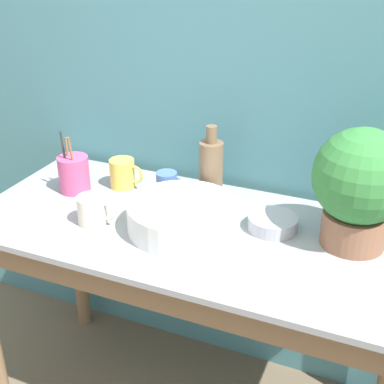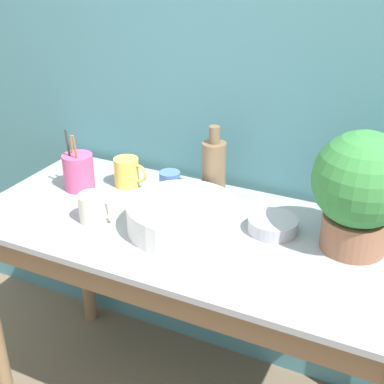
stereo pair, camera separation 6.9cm
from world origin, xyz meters
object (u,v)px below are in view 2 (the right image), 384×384
potted_plant (361,188)px  utensil_cup (78,171)px  bottle_tall (214,169)px  mug_blue (170,183)px  bowl_wash_large (183,216)px  bowl_small_steel (273,225)px  mug_yellow (127,172)px  mug_cream (94,208)px

potted_plant → utensil_cup: bearing=-178.6°
potted_plant → bottle_tall: potted_plant is taller
potted_plant → mug_blue: (-0.64, 0.08, -0.15)m
bowl_wash_large → bowl_small_steel: (0.26, 0.11, -0.02)m
mug_yellow → mug_cream: (0.04, -0.26, -0.01)m
bottle_tall → mug_cream: (-0.28, -0.30, -0.06)m
mug_cream → mug_blue: mug_cream is taller
mug_blue → bottle_tall: bearing=12.2°
bottle_tall → bowl_small_steel: size_ratio=1.71×
bottle_tall → mug_yellow: (-0.32, -0.04, -0.06)m
potted_plant → bottle_tall: size_ratio=1.37×
mug_blue → utensil_cup: 0.33m
bowl_wash_large → utensil_cup: bearing=168.4°
potted_plant → bowl_small_steel: bearing=-177.6°
bottle_tall → mug_blue: 0.17m
potted_plant → mug_cream: size_ratio=2.78×
bottle_tall → potted_plant: bearing=-12.9°
mug_blue → utensil_cup: bearing=-161.8°
bowl_wash_large → bottle_tall: (0.00, 0.23, 0.07)m
potted_plant → mug_yellow: bearing=175.0°
utensil_cup → mug_blue: bearing=18.2°
bowl_wash_large → mug_cream: bearing=-164.8°
bottle_tall → mug_cream: size_ratio=2.04×
bowl_wash_large → bowl_small_steel: 0.28m
mug_yellow → mug_blue: bearing=3.0°
bowl_wash_large → bottle_tall: size_ratio=1.30×
bowl_wash_large → utensil_cup: 0.47m
mug_yellow → mug_blue: size_ratio=1.21×
bottle_tall → mug_cream: bearing=-132.3°
utensil_cup → bowl_small_steel: bearing=1.0°
mug_yellow → mug_cream: size_ratio=1.00×
mug_cream → bowl_small_steel: (0.53, 0.18, -0.02)m
utensil_cup → potted_plant: bearing=1.4°
mug_cream → mug_blue: bearing=64.7°
potted_plant → mug_blue: size_ratio=3.37×
bottle_tall → mug_blue: size_ratio=2.47×
bottle_tall → mug_yellow: size_ratio=2.05×
bottle_tall → bowl_small_steel: bottle_tall is taller
mug_cream → mug_yellow: bearing=99.0°
mug_yellow → mug_blue: (0.17, 0.01, -0.01)m
potted_plant → bowl_wash_large: 0.53m
bowl_wash_large → bowl_small_steel: size_ratio=2.23×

